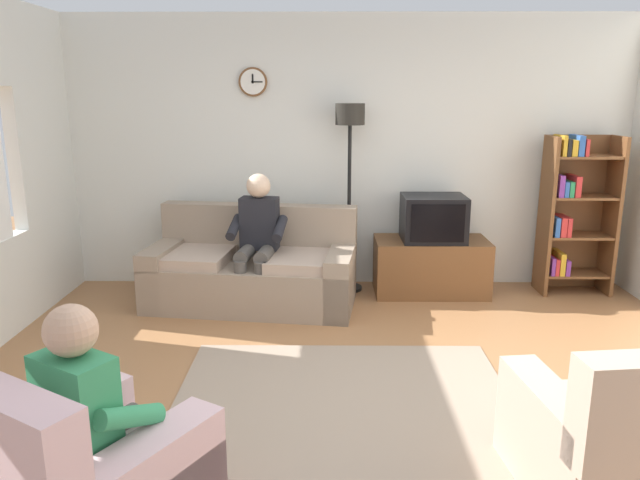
% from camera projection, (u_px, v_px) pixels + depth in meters
% --- Properties ---
extents(ground_plane, '(12.00, 12.00, 0.00)m').
position_uv_depth(ground_plane, '(363.00, 406.00, 3.86)').
color(ground_plane, '#9E6B42').
extents(back_wall_assembly, '(6.20, 0.17, 2.70)m').
position_uv_depth(back_wall_assembly, '(349.00, 153.00, 6.12)').
color(back_wall_assembly, silver).
rests_on(back_wall_assembly, ground_plane).
extents(couch, '(2.00, 1.11, 0.90)m').
position_uv_depth(couch, '(252.00, 272.00, 5.65)').
color(couch, gray).
rests_on(couch, ground_plane).
extents(tv_stand, '(1.10, 0.56, 0.55)m').
position_uv_depth(tv_stand, '(431.00, 266.00, 5.97)').
color(tv_stand, brown).
rests_on(tv_stand, ground_plane).
extents(tv, '(0.60, 0.49, 0.44)m').
position_uv_depth(tv, '(433.00, 218.00, 5.83)').
color(tv, black).
rests_on(tv, tv_stand).
extents(bookshelf, '(0.68, 0.36, 1.56)m').
position_uv_depth(bookshelf, '(573.00, 211.00, 5.90)').
color(bookshelf, brown).
rests_on(bookshelf, ground_plane).
extents(floor_lamp, '(0.28, 0.28, 1.85)m').
position_uv_depth(floor_lamp, '(350.00, 146.00, 5.79)').
color(floor_lamp, black).
rests_on(floor_lamp, ground_plane).
extents(armchair_near_bookshelf, '(0.89, 0.96, 0.90)m').
position_uv_depth(armchair_near_bookshelf, '(612.00, 444.00, 2.92)').
color(armchair_near_bookshelf, tan).
rests_on(armchair_near_bookshelf, ground_plane).
extents(area_rug, '(2.20, 1.70, 0.01)m').
position_uv_depth(area_rug, '(344.00, 399.00, 3.92)').
color(area_rug, gray).
rests_on(area_rug, ground_plane).
extents(person_on_couch, '(0.55, 0.57, 1.24)m').
position_uv_depth(person_on_couch, '(257.00, 234.00, 5.45)').
color(person_on_couch, black).
rests_on(person_on_couch, ground_plane).
extents(person_in_left_armchair, '(0.61, 0.64, 1.12)m').
position_uv_depth(person_in_left_armchair, '(97.00, 411.00, 2.61)').
color(person_in_left_armchair, '#338C59').
rests_on(person_in_left_armchair, ground_plane).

